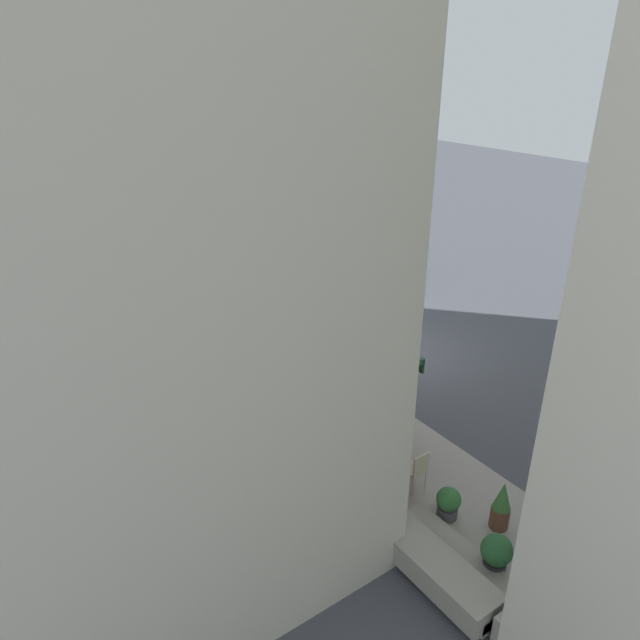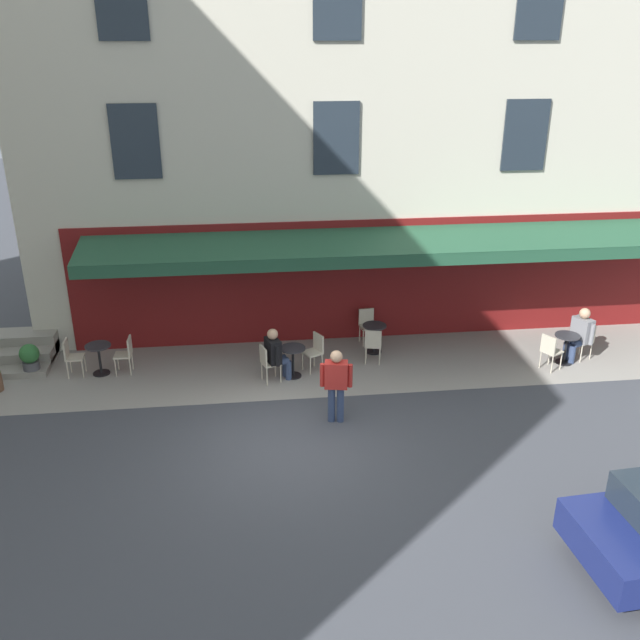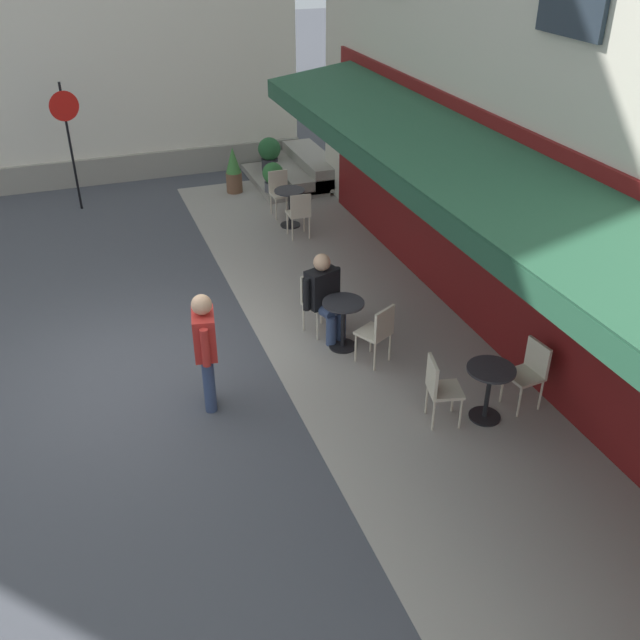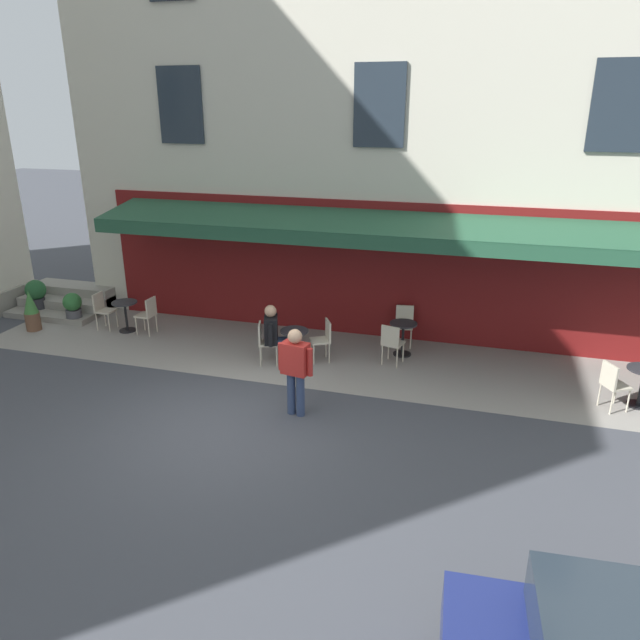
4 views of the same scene
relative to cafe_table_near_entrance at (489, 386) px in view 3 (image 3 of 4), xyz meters
The scene contains 18 objects.
ground_plane 4.75m from the cafe_table_near_entrance, 57.43° to the left, with size 70.00×70.00×0.00m, color #42444C.
sidewalk_cafe_terrace 1.04m from the cafe_table_near_entrance, 140.60° to the left, with size 20.50×3.20×0.01m, color gray.
back_alley_steps 9.17m from the cafe_table_near_entrance, ahead, with size 2.40×1.75×0.60m.
cafe_table_near_entrance is the anchor object (origin of this frame).
cafe_chair_cream_kerbside 0.63m from the cafe_table_near_entrance, 76.57° to the left, with size 0.48×0.48×0.91m.
cafe_chair_cream_corner_left 0.63m from the cafe_table_near_entrance, 83.70° to the right, with size 0.44×0.44×0.91m.
cafe_table_mid_terrace 2.40m from the cafe_table_near_entrance, 26.72° to the left, with size 0.60×0.60×0.75m.
cafe_chair_cream_under_awning 3.03m from the cafe_table_near_entrance, 24.96° to the left, with size 0.51×0.51×0.91m.
cafe_chair_cream_near_door 1.77m from the cafe_table_near_entrance, 26.23° to the left, with size 0.54×0.54×0.91m.
cafe_table_far_end 6.70m from the cafe_table_near_entrance, ahead, with size 0.60×0.60×0.75m.
cafe_chair_cream_corner_right 7.33m from the cafe_table_near_entrance, ahead, with size 0.41×0.41×0.91m.
cafe_chair_cream_facing_street 6.07m from the cafe_table_near_entrance, ahead, with size 0.41×0.41×0.91m.
seated_companion_in_black 2.82m from the cafe_table_near_entrance, 25.47° to the left, with size 0.62×0.64×1.31m.
walking_pedestrian_in_red 3.52m from the cafe_table_near_entrance, 66.05° to the left, with size 0.66×0.35×1.63m.
no_parking_sign 10.10m from the cafe_table_near_entrance, 25.32° to the left, with size 0.18×0.57×2.60m.
potted_plant_entrance_left 8.98m from the cafe_table_near_entrance, ahead, with size 0.35×0.35×1.02m.
potted_plant_mid_terrace 8.31m from the cafe_table_near_entrance, ahead, with size 0.46×0.46×0.78m.
potted_plant_under_sign 9.66m from the cafe_table_near_entrance, ahead, with size 0.52×0.52×0.92m.
Camera 3 is at (-8.53, 0.40, 5.64)m, focal length 40.01 mm.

